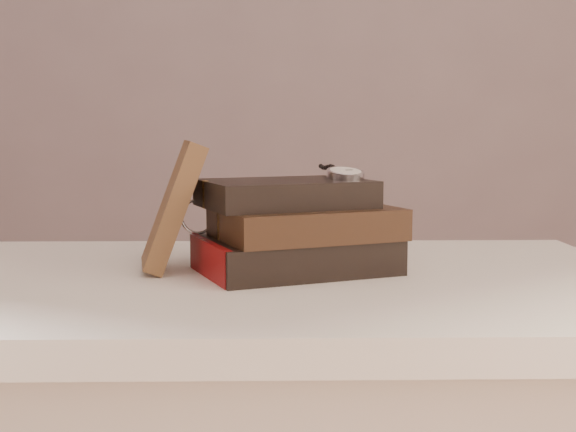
{
  "coord_description": "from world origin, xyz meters",
  "views": [
    {
      "loc": [
        0.01,
        -0.62,
        0.94
      ],
      "look_at": [
        0.03,
        0.37,
        0.82
      ],
      "focal_mm": 46.88,
      "sensor_mm": 36.0,
      "label": 1
    }
  ],
  "objects": [
    {
      "name": "eyeglasses",
      "position": [
        -0.07,
        0.42,
        0.82
      ],
      "size": [
        0.14,
        0.15,
        0.05
      ],
      "color": "silver",
      "rests_on": "book_stack"
    },
    {
      "name": "pocket_watch",
      "position": [
        0.11,
        0.39,
        0.88
      ],
      "size": [
        0.07,
        0.16,
        0.02
      ],
      "color": "silver",
      "rests_on": "book_stack"
    },
    {
      "name": "book_stack",
      "position": [
        0.04,
        0.38,
        0.81
      ],
      "size": [
        0.3,
        0.25,
        0.12
      ],
      "color": "black",
      "rests_on": "table"
    },
    {
      "name": "journal",
      "position": [
        -0.12,
        0.39,
        0.84
      ],
      "size": [
        0.11,
        0.12,
        0.18
      ],
      "primitive_type": "cube",
      "rotation": [
        0.0,
        0.36,
        0.18
      ],
      "color": "#482F1B",
      "rests_on": "table"
    },
    {
      "name": "table",
      "position": [
        0.0,
        0.35,
        0.66
      ],
      "size": [
        1.0,
        0.6,
        0.75
      ],
      "color": "white",
      "rests_on": "ground"
    }
  ]
}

